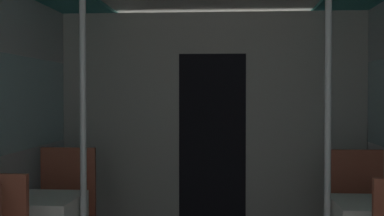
{
  "coord_description": "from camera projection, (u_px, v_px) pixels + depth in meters",
  "views": [
    {
      "loc": [
        0.18,
        -1.08,
        1.43
      ],
      "look_at": [
        -0.06,
        2.19,
        1.35
      ],
      "focal_mm": 50.0,
      "sensor_mm": 36.0,
      "label": 1
    }
  ],
  "objects": [
    {
      "name": "support_pole_left_1",
      "position": [
        83.0,
        143.0,
        3.55
      ],
      "size": [
        0.04,
        0.04,
        2.22
      ],
      "color": "silver",
      "rests_on": "ground_plane"
    },
    {
      "name": "support_pole_right_1",
      "position": [
        328.0,
        144.0,
        3.43
      ],
      "size": [
        0.04,
        0.04,
        2.22
      ],
      "color": "silver",
      "rests_on": "ground_plane"
    },
    {
      "name": "bulkhead_far",
      "position": [
        213.0,
        128.0,
        5.16
      ],
      "size": [
        2.92,
        0.09,
        2.22
      ],
      "color": "#A8A8A3",
      "rests_on": "ground_plane"
    }
  ]
}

